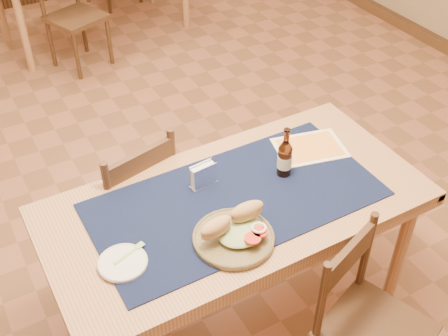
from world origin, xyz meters
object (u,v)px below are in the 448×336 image
beer_bottle (285,158)px  napkin_holder (203,176)px  main_table (236,214)px  sandwich_plate (235,232)px  chair_main_near (368,324)px  chair_main_far (129,202)px

beer_bottle → napkin_holder: (-0.34, 0.11, -0.04)m
main_table → napkin_holder: 0.21m
sandwich_plate → main_table: bearing=58.8°
chair_main_near → napkin_holder: (-0.34, 0.74, 0.37)m
chair_main_near → beer_bottle: 0.75m
chair_main_far → sandwich_plate: chair_main_far is taller
chair_main_near → beer_bottle: bearing=90.2°
sandwich_plate → napkin_holder: sandwich_plate is taller
sandwich_plate → chair_main_far: bearing=104.5°
sandwich_plate → napkin_holder: (0.04, 0.34, 0.02)m
chair_main_far → napkin_holder: bearing=-58.6°
napkin_holder → chair_main_far: bearing=121.4°
main_table → chair_main_near: (0.27, -0.59, -0.23)m
main_table → sandwich_plate: 0.26m
main_table → chair_main_far: size_ratio=1.81×
chair_main_far → napkin_holder: chair_main_far is taller
main_table → napkin_holder: bearing=116.9°
napkin_holder → main_table: bearing=-63.1°
main_table → chair_main_near: bearing=-65.9°
beer_bottle → chair_main_far: bearing=139.7°
chair_main_near → sandwich_plate: 0.66m
chair_main_far → chair_main_near: size_ratio=1.06×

